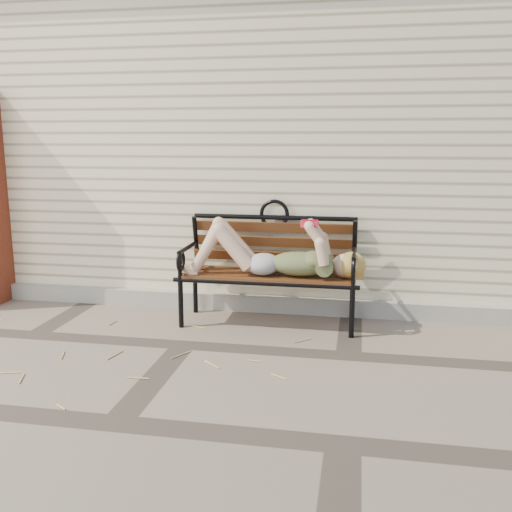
# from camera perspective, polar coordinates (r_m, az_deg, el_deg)

# --- Properties ---
(ground) EXTENTS (80.00, 80.00, 0.00)m
(ground) POSITION_cam_1_polar(r_m,az_deg,el_deg) (4.46, -7.23, -8.82)
(ground) COLOR #77675B
(ground) RESTS_ON ground
(house_wall) EXTENTS (8.00, 4.00, 3.00)m
(house_wall) POSITION_cam_1_polar(r_m,az_deg,el_deg) (7.09, -0.13, 11.21)
(house_wall) COLOR #F4E9BF
(house_wall) RESTS_ON ground
(foundation_strip) EXTENTS (8.00, 0.10, 0.15)m
(foundation_strip) POSITION_cam_1_polar(r_m,az_deg,el_deg) (5.32, -4.11, -4.51)
(foundation_strip) COLOR #AFA99E
(foundation_strip) RESTS_ON ground
(garden_bench) EXTENTS (1.60, 0.64, 1.03)m
(garden_bench) POSITION_cam_1_polar(r_m,az_deg,el_deg) (4.85, 1.44, 0.08)
(garden_bench) COLOR black
(garden_bench) RESTS_ON ground
(reading_woman) EXTENTS (1.51, 0.34, 0.47)m
(reading_woman) POSITION_cam_1_polar(r_m,az_deg,el_deg) (4.72, 1.36, 0.19)
(reading_woman) COLOR #0A2F46
(reading_woman) RESTS_ON ground
(straw_scatter) EXTENTS (2.82, 1.67, 0.01)m
(straw_scatter) POSITION_cam_1_polar(r_m,az_deg,el_deg) (4.45, -16.28, -9.17)
(straw_scatter) COLOR #C7BF61
(straw_scatter) RESTS_ON ground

